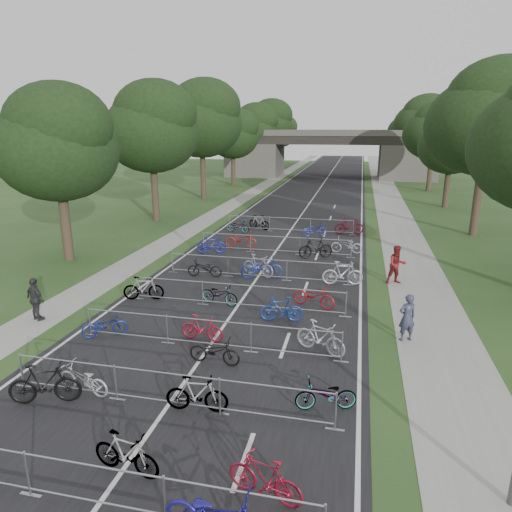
{
  "coord_description": "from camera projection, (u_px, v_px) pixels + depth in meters",
  "views": [
    {
      "loc": [
        4.84,
        -6.63,
        7.5
      ],
      "look_at": [
        -0.13,
        15.34,
        1.1
      ],
      "focal_mm": 32.0,
      "sensor_mm": 36.0,
      "label": 1
    }
  ],
  "objects": [
    {
      "name": "tree_left_3",
      "position": [
        233.0,
        135.0,
        58.66
      ],
      "size": [
        6.72,
        6.72,
        10.25
      ],
      "color": "#33261C",
      "rests_on": "ground"
    },
    {
      "name": "bike_12",
      "position": [
        143.0,
        288.0,
        20.35
      ],
      "size": [
        1.89,
        0.94,
        1.09
      ],
      "primitive_type": "imported",
      "rotation": [
        0.0,
        0.0,
        1.82
      ],
      "color": "#999BA0",
      "rests_on": "ground"
    },
    {
      "name": "pedestrian_a",
      "position": [
        407.0,
        318.0,
        16.37
      ],
      "size": [
        0.77,
        0.66,
        1.78
      ],
      "primitive_type": "imported",
      "rotation": [
        0.0,
        0.0,
        3.58
      ],
      "color": "#303248",
      "rests_on": "ground"
    },
    {
      "name": "sidewalk_left",
      "position": [
        260.0,
        188.0,
        57.8
      ],
      "size": [
        2.0,
        140.0,
        0.01
      ],
      "primitive_type": "cube",
      "color": "gray",
      "rests_on": "ground"
    },
    {
      "name": "pedestrian_c",
      "position": [
        36.0,
        299.0,
        18.1
      ],
      "size": [
        1.13,
        0.78,
        1.78
      ],
      "primitive_type": "imported",
      "rotation": [
        0.0,
        0.0,
        2.78
      ],
      "color": "#29292C",
      "rests_on": "ground"
    },
    {
      "name": "bike_14",
      "position": [
        282.0,
        309.0,
        18.09
      ],
      "size": [
        1.77,
        0.77,
        1.03
      ],
      "primitive_type": "imported",
      "rotation": [
        0.0,
        0.0,
        4.89
      ],
      "color": "navy",
      "rests_on": "ground"
    },
    {
      "name": "bike_7",
      "position": [
        326.0,
        395.0,
        12.42
      ],
      "size": [
        1.8,
        1.03,
        0.89
      ],
      "primitive_type": "imported",
      "rotation": [
        0.0,
        0.0,
        4.98
      ],
      "color": "#999BA0",
      "rests_on": "ground"
    },
    {
      "name": "tree_left_2",
      "position": [
        202.0,
        120.0,
        46.96
      ],
      "size": [
        8.4,
        8.4,
        12.81
      ],
      "color": "#33261C",
      "rests_on": "ground"
    },
    {
      "name": "bike_26",
      "position": [
        315.0,
        230.0,
        32.26
      ],
      "size": [
        1.94,
        1.42,
        0.97
      ],
      "primitive_type": "imported",
      "rotation": [
        0.0,
        0.0,
        2.05
      ],
      "color": "#1C239C",
      "rests_on": "ground"
    },
    {
      "name": "barrier_row_3",
      "position": [
        237.0,
        296.0,
        19.47
      ],
      "size": [
        9.7,
        0.08,
        1.1
      ],
      "color": "#999BA0",
      "rests_on": "ground"
    },
    {
      "name": "bike_8",
      "position": [
        105.0,
        326.0,
        16.8
      ],
      "size": [
        1.73,
        1.32,
        0.87
      ],
      "primitive_type": "imported",
      "rotation": [
        0.0,
        0.0,
        2.09
      ],
      "color": "navy",
      "rests_on": "ground"
    },
    {
      "name": "road",
      "position": [
        319.0,
        190.0,
        56.21
      ],
      "size": [
        11.0,
        140.0,
        0.01
      ],
      "primitive_type": "cube",
      "color": "black",
      "rests_on": "ground"
    },
    {
      "name": "tree_left_4",
      "position": [
        254.0,
        128.0,
        69.7
      ],
      "size": [
        7.56,
        7.56,
        11.53
      ],
      "color": "#33261C",
      "rests_on": "ground"
    },
    {
      "name": "sidewalk_right",
      "position": [
        386.0,
        192.0,
        54.51
      ],
      "size": [
        3.0,
        140.0,
        0.01
      ],
      "primitive_type": "cube",
      "color": "gray",
      "rests_on": "ground"
    },
    {
      "name": "barrier_row_0",
      "position": [
        94.0,
        486.0,
        9.15
      ],
      "size": [
        9.7,
        0.08,
        1.1
      ],
      "color": "#999BA0",
      "rests_on": "ground"
    },
    {
      "name": "tree_left_6",
      "position": [
        281.0,
        132.0,
        92.43
      ],
      "size": [
        6.72,
        6.72,
        10.25
      ],
      "color": "#33261C",
      "rests_on": "ground"
    },
    {
      "name": "bike_10",
      "position": [
        215.0,
        351.0,
        14.85
      ],
      "size": [
        1.77,
        0.7,
        0.91
      ],
      "primitive_type": "imported",
      "rotation": [
        0.0,
        0.0,
        1.51
      ],
      "color": "black",
      "rests_on": "ground"
    },
    {
      "name": "bike_22",
      "position": [
        316.0,
        248.0,
        26.85
      ],
      "size": [
        2.12,
        1.38,
        1.24
      ],
      "primitive_type": "imported",
      "rotation": [
        0.0,
        0.0,
        5.13
      ],
      "color": "black",
      "rests_on": "ground"
    },
    {
      "name": "tree_right_3",
      "position": [
        435.0,
        132.0,
        53.34
      ],
      "size": [
        7.17,
        7.17,
        10.93
      ],
      "color": "#33261C",
      "rests_on": "ground"
    },
    {
      "name": "bike_4",
      "position": [
        44.0,
        384.0,
        12.69
      ],
      "size": [
        2.07,
        1.16,
        1.2
      ],
      "primitive_type": "imported",
      "rotation": [
        0.0,
        0.0,
        1.89
      ],
      "color": "black",
      "rests_on": "ground"
    },
    {
      "name": "bike_24",
      "position": [
        238.0,
        226.0,
        33.39
      ],
      "size": [
        1.84,
        0.88,
        0.93
      ],
      "primitive_type": "imported",
      "rotation": [
        0.0,
        0.0,
        1.41
      ],
      "color": "#999BA0",
      "rests_on": "ground"
    },
    {
      "name": "barrier_row_6",
      "position": [
        290.0,
        225.0,
        33.54
      ],
      "size": [
        9.7,
        0.08,
        1.1
      ],
      "color": "#999BA0",
      "rests_on": "ground"
    },
    {
      "name": "bike_20",
      "position": [
        211.0,
        245.0,
        27.87
      ],
      "size": [
        1.85,
        1.1,
        1.07
      ],
      "primitive_type": "imported",
      "rotation": [
        0.0,
        0.0,
        1.93
      ],
      "color": "navy",
      "rests_on": "ground"
    },
    {
      "name": "bike_27",
      "position": [
        349.0,
        226.0,
        32.87
      ],
      "size": [
        2.13,
        0.87,
        1.24
      ],
      "primitive_type": "imported",
      "rotation": [
        0.0,
        0.0,
        1.71
      ],
      "color": "maroon",
      "rests_on": "ground"
    },
    {
      "name": "tree_right_1",
      "position": [
        490.0,
        121.0,
        30.56
      ],
      "size": [
        8.18,
        8.18,
        12.47
      ],
      "color": "#33261C",
      "rests_on": "ground"
    },
    {
      "name": "bike_6",
      "position": [
        197.0,
        394.0,
        12.34
      ],
      "size": [
        1.78,
        0.67,
        1.04
      ],
      "primitive_type": "imported",
      "rotation": [
        0.0,
        0.0,
        1.67
      ],
      "color": "#999BA0",
      "rests_on": "ground"
    },
    {
      "name": "bike_23",
      "position": [
        347.0,
        245.0,
        27.94
      ],
      "size": [
        1.9,
        0.67,
        1.0
      ],
      "primitive_type": "imported",
      "rotation": [
        0.0,
        0.0,
        4.72
      ],
      "color": "#9B9CA2",
      "rests_on": "ground"
    },
    {
      "name": "bike_18",
      "position": [
        262.0,
        268.0,
        23.26
      ],
      "size": [
        2.28,
        1.23,
        1.14
      ],
      "primitive_type": "imported",
      "rotation": [
        0.0,
        0.0,
        1.8
      ],
      "color": "navy",
      "rests_on": "ground"
    },
    {
      "name": "bike_15",
      "position": [
        314.0,
        296.0,
        19.57
      ],
      "size": [
        2.06,
        1.29,
        1.02
      ],
      "primitive_type": "imported",
      "rotation": [
        0.0,
        0.0,
        1.23
      ],
      "color": "maroon",
      "rests_on": "ground"
    },
    {
      "name": "tree_right_5",
      "position": [
        413.0,
        136.0,
        76.12
      ],
      "size": [
        6.16,
        6.16,
        9.39
      ],
      "color": "#33261C",
      "rests_on": "ground"
    },
    {
      "name": "tree_right_6",
      "position": [
        407.0,
        130.0,
        87.11
      ],
      "size": [
        7.17,
        7.17,
        10.93
      ],
      "color": "#33261C",
      "rests_on": "ground"
    },
    {
      "name": "bike_9",
      "position": [
        202.0,
        328.0,
        16.47
      ],
      "size": [
        1.66,
        0.59,
        0.98
      ],
      "primitive_type": "imported",
      "rotation": [
        0.0,
        0.0,
        1.49
      ],
      "color": "maroon",
      "rests_on": "ground"
    },
    {
      "name": "bike_16",
      "position": [
        205.0,
        268.0,
        23.49
      ],
      "size": [
        1.83,
        0.77,
        0.94
      ],
      "primitive_type": "imported",
      "rotation": [
        0.0,
        0.0,
        4.8
      ],
      "color": "black",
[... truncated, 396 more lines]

